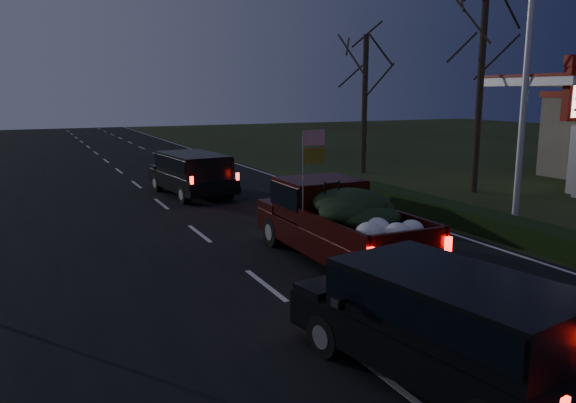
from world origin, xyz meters
name	(u,v)px	position (x,y,z in m)	size (l,w,h in m)	color
ground	(266,286)	(0.00, 0.00, 0.00)	(120.00, 120.00, 0.00)	black
road_asphalt	(266,285)	(0.00, 0.00, 0.01)	(14.00, 120.00, 0.02)	black
hedge_row	(452,213)	(7.80, 3.00, 0.30)	(1.00, 10.00, 0.60)	black
light_pole	(528,47)	(9.50, 2.00, 5.48)	(0.50, 0.90, 9.16)	silver
bare_tree_mid	(483,36)	(12.50, 7.00, 6.35)	(3.60, 3.60, 8.50)	black
bare_tree_far	(365,70)	(11.50, 14.00, 5.23)	(3.60, 3.60, 7.00)	black
pickup_truck	(338,217)	(2.39, 1.02, 1.09)	(2.14, 5.56, 2.91)	#320906
lead_suv	(192,170)	(1.56, 11.23, 1.06)	(2.51, 5.06, 1.40)	black
rear_suv	(448,317)	(0.70, -4.93, 1.01)	(2.71, 4.92, 1.34)	black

